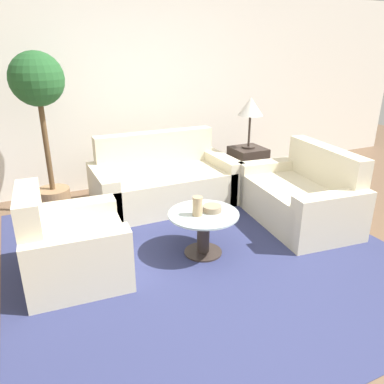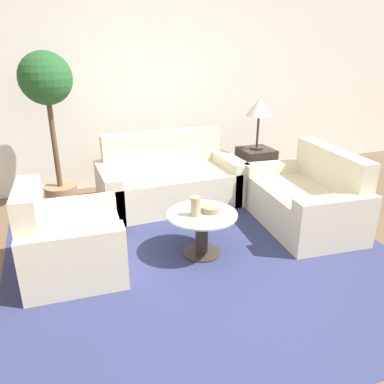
{
  "view_description": "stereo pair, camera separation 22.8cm",
  "coord_description": "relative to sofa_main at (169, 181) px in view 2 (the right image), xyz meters",
  "views": [
    {
      "loc": [
        -1.45,
        -2.07,
        1.88
      ],
      "look_at": [
        -0.0,
        1.01,
        0.55
      ],
      "focal_mm": 35.0,
      "sensor_mm": 36.0,
      "label": 1
    },
    {
      "loc": [
        -1.25,
        -2.16,
        1.88
      ],
      "look_at": [
        -0.0,
        1.01,
        0.55
      ],
      "focal_mm": 35.0,
      "sensor_mm": 36.0,
      "label": 2
    }
  ],
  "objects": [
    {
      "name": "ground_plane",
      "position": [
        -0.12,
        -2.11,
        -0.28
      ],
      "size": [
        14.0,
        14.0,
        0.0
      ],
      "primitive_type": "plane",
      "color": "brown"
    },
    {
      "name": "wall_back",
      "position": [
        -0.12,
        0.93,
        1.02
      ],
      "size": [
        10.0,
        0.06,
        2.6
      ],
      "color": "white",
      "rests_on": "ground_plane"
    },
    {
      "name": "rug",
      "position": [
        -0.12,
        -1.35,
        -0.27
      ],
      "size": [
        3.57,
        3.54,
        0.01
      ],
      "color": "navy",
      "rests_on": "ground_plane"
    },
    {
      "name": "sofa_main",
      "position": [
        0.0,
        0.0,
        0.0
      ],
      "size": [
        1.75,
        0.89,
        0.86
      ],
      "color": "beige",
      "rests_on": "ground_plane"
    },
    {
      "name": "armchair",
      "position": [
        -1.34,
        -1.21,
        -0.0
      ],
      "size": [
        0.88,
        0.93,
        0.83
      ],
      "rotation": [
        0.0,
        0.0,
        1.5
      ],
      "color": "beige",
      "rests_on": "ground_plane"
    },
    {
      "name": "loveseat",
      "position": [
        1.24,
        -1.17,
        -0.0
      ],
      "size": [
        0.99,
        1.47,
        0.85
      ],
      "rotation": [
        0.0,
        0.0,
        -1.68
      ],
      "color": "beige",
      "rests_on": "ground_plane"
    },
    {
      "name": "coffee_table",
      "position": [
        -0.12,
        -1.35,
        -0.0
      ],
      "size": [
        0.67,
        0.67,
        0.43
      ],
      "color": "#332823",
      "rests_on": "ground_plane"
    },
    {
      "name": "side_table",
      "position": [
        1.24,
        -0.02,
        0.02
      ],
      "size": [
        0.43,
        0.43,
        0.59
      ],
      "color": "#332823",
      "rests_on": "ground_plane"
    },
    {
      "name": "table_lamp",
      "position": [
        1.24,
        -0.02,
        0.84
      ],
      "size": [
        0.33,
        0.33,
        0.67
      ],
      "color": "#332823",
      "rests_on": "side_table"
    },
    {
      "name": "potted_plant",
      "position": [
        -1.3,
        0.27,
        1.01
      ],
      "size": [
        0.58,
        0.58,
        1.84
      ],
      "color": "#93704C",
      "rests_on": "ground_plane"
    },
    {
      "name": "vase",
      "position": [
        -0.19,
        -1.37,
        0.24
      ],
      "size": [
        0.09,
        0.09,
        0.18
      ],
      "color": "tan",
      "rests_on": "coffee_table"
    },
    {
      "name": "bowl",
      "position": [
        -0.03,
        -1.35,
        0.18
      ],
      "size": [
        0.18,
        0.18,
        0.06
      ],
      "color": "gray",
      "rests_on": "coffee_table"
    }
  ]
}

